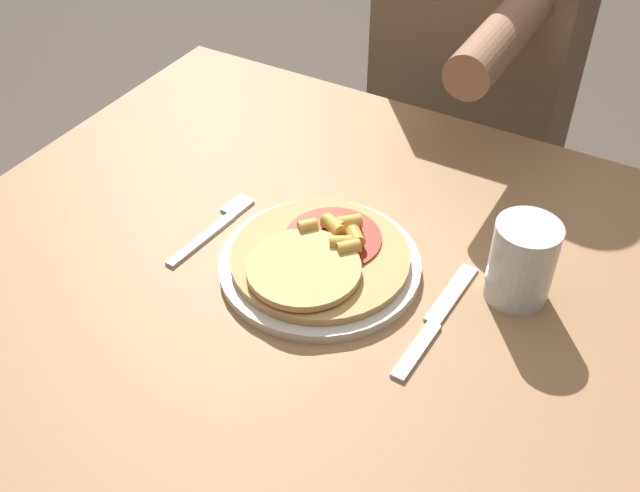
{
  "coord_description": "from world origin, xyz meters",
  "views": [
    {
      "loc": [
        0.34,
        -0.59,
        1.43
      ],
      "look_at": [
        -0.02,
        0.04,
        0.79
      ],
      "focal_mm": 42.0,
      "sensor_mm": 36.0,
      "label": 1
    }
  ],
  "objects_px": {
    "dining_table": "(317,348)",
    "drinking_glass": "(522,262)",
    "plate": "(320,265)",
    "pizza": "(319,256)",
    "fork": "(217,225)",
    "knife": "(435,320)",
    "person_diner": "(477,67)"
  },
  "relations": [
    {
      "from": "dining_table",
      "to": "drinking_glass",
      "type": "xyz_separation_m",
      "value": [
        0.22,
        0.12,
        0.16
      ]
    },
    {
      "from": "plate",
      "to": "pizza",
      "type": "bearing_deg",
      "value": -80.73
    },
    {
      "from": "dining_table",
      "to": "fork",
      "type": "xyz_separation_m",
      "value": [
        -0.19,
        0.05,
        0.11
      ]
    },
    {
      "from": "dining_table",
      "to": "knife",
      "type": "relative_size",
      "value": 5.01
    },
    {
      "from": "fork",
      "to": "drinking_glass",
      "type": "distance_m",
      "value": 0.42
    },
    {
      "from": "knife",
      "to": "plate",
      "type": "bearing_deg",
      "value": 175.38
    },
    {
      "from": "drinking_glass",
      "to": "fork",
      "type": "bearing_deg",
      "value": -169.25
    },
    {
      "from": "plate",
      "to": "pizza",
      "type": "height_order",
      "value": "pizza"
    },
    {
      "from": "plate",
      "to": "fork",
      "type": "relative_size",
      "value": 1.52
    },
    {
      "from": "plate",
      "to": "knife",
      "type": "xyz_separation_m",
      "value": [
        0.17,
        -0.01,
        -0.0
      ]
    },
    {
      "from": "plate",
      "to": "dining_table",
      "type": "bearing_deg",
      "value": -64.62
    },
    {
      "from": "plate",
      "to": "knife",
      "type": "bearing_deg",
      "value": -4.62
    },
    {
      "from": "dining_table",
      "to": "drinking_glass",
      "type": "relative_size",
      "value": 9.84
    },
    {
      "from": "dining_table",
      "to": "knife",
      "type": "height_order",
      "value": "knife"
    },
    {
      "from": "pizza",
      "to": "knife",
      "type": "relative_size",
      "value": 1.07
    },
    {
      "from": "drinking_glass",
      "to": "dining_table",
      "type": "bearing_deg",
      "value": -150.75
    },
    {
      "from": "person_diner",
      "to": "knife",
      "type": "bearing_deg",
      "value": -73.6
    },
    {
      "from": "knife",
      "to": "drinking_glass",
      "type": "bearing_deg",
      "value": 54.02
    },
    {
      "from": "fork",
      "to": "person_diner",
      "type": "distance_m",
      "value": 0.68
    },
    {
      "from": "person_diner",
      "to": "plate",
      "type": "bearing_deg",
      "value": -87.34
    },
    {
      "from": "drinking_glass",
      "to": "pizza",
      "type": "bearing_deg",
      "value": -160.49
    },
    {
      "from": "pizza",
      "to": "person_diner",
      "type": "height_order",
      "value": "person_diner"
    },
    {
      "from": "plate",
      "to": "fork",
      "type": "bearing_deg",
      "value": 178.75
    },
    {
      "from": "pizza",
      "to": "knife",
      "type": "xyz_separation_m",
      "value": [
        0.17,
        -0.01,
        -0.02
      ]
    },
    {
      "from": "pizza",
      "to": "knife",
      "type": "distance_m",
      "value": 0.17
    },
    {
      "from": "pizza",
      "to": "dining_table",
      "type": "bearing_deg",
      "value": -63.43
    },
    {
      "from": "dining_table",
      "to": "plate",
      "type": "xyz_separation_m",
      "value": [
        -0.02,
        0.04,
        0.11
      ]
    },
    {
      "from": "knife",
      "to": "person_diner",
      "type": "bearing_deg",
      "value": 106.4
    },
    {
      "from": "pizza",
      "to": "drinking_glass",
      "type": "distance_m",
      "value": 0.26
    },
    {
      "from": "knife",
      "to": "person_diner",
      "type": "distance_m",
      "value": 0.72
    },
    {
      "from": "plate",
      "to": "knife",
      "type": "distance_m",
      "value": 0.17
    },
    {
      "from": "plate",
      "to": "person_diner",
      "type": "distance_m",
      "value": 0.67
    }
  ]
}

